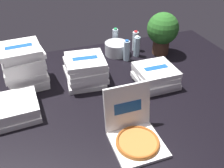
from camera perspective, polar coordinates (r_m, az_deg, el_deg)
ground_plane at (r=2.24m, az=1.07°, el=-4.49°), size 3.20×2.40×0.02m
open_pizza_box at (r=1.86m, az=5.19°, el=-11.00°), size 0.36×0.43×0.38m
pizza_stack_right_far at (r=2.22m, az=-21.25°, el=-5.21°), size 0.40×0.40×0.14m
pizza_stack_center_far at (r=2.45m, az=9.90°, el=1.78°), size 0.39×0.39×0.19m
pizza_stack_left_mid at (r=2.43m, az=-6.05°, el=3.09°), size 0.40×0.40×0.28m
pizza_stack_right_mid at (r=2.50m, az=-19.41°, el=3.87°), size 0.41×0.42×0.41m
ice_bucket at (r=2.98m, az=1.01°, el=8.11°), size 0.27×0.27×0.15m
water_bottle_0 at (r=3.13m, az=0.76°, el=10.43°), size 0.07×0.07×0.25m
water_bottle_1 at (r=3.07m, az=5.33°, el=9.74°), size 0.07×0.07×0.25m
water_bottle_2 at (r=2.83m, az=3.35°, el=7.62°), size 0.07×0.07×0.25m
water_bottle_3 at (r=2.94m, az=5.69°, el=8.53°), size 0.07×0.07×0.25m
potted_plant at (r=2.97m, az=11.48°, el=11.88°), size 0.36×0.36×0.49m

